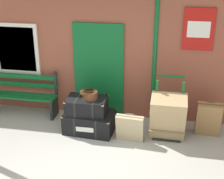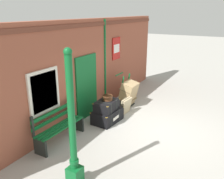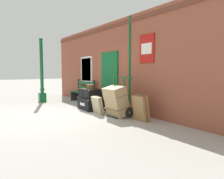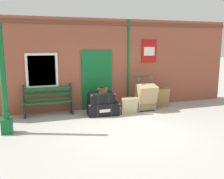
{
  "view_description": "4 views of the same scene",
  "coord_description": "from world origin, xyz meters",
  "px_view_note": "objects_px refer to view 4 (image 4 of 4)",
  "views": [
    {
      "loc": [
        1.37,
        -4.11,
        3.44
      ],
      "look_at": [
        0.23,
        1.9,
        0.86
      ],
      "focal_mm": 52.09,
      "sensor_mm": 36.0,
      "label": 1
    },
    {
      "loc": [
        -6.26,
        -1.99,
        3.44
      ],
      "look_at": [
        0.44,
        1.81,
        0.89
      ],
      "focal_mm": 38.29,
      "sensor_mm": 36.0,
      "label": 2
    },
    {
      "loc": [
        6.67,
        -2.05,
        1.4
      ],
      "look_at": [
        0.94,
        1.8,
        0.79
      ],
      "focal_mm": 34.52,
      "sensor_mm": 36.0,
      "label": 3
    },
    {
      "loc": [
        -2.33,
        -5.97,
        2.31
      ],
      "look_at": [
        0.23,
        1.91,
        0.77
      ],
      "focal_mm": 39.28,
      "sensor_mm": 36.0,
      "label": 4
    }
  ],
  "objects_px": {
    "lamp_post": "(4,93)",
    "suitcase_umber": "(129,106)",
    "round_hatbox": "(103,90)",
    "porters_trolley": "(144,102)",
    "suitcase_cream": "(162,97)",
    "large_brown_trunk": "(146,97)",
    "steamer_trunk_middle": "(101,98)",
    "platform_bench": "(49,102)",
    "steamer_trunk_base": "(103,108)"
  },
  "relations": [
    {
      "from": "lamp_post",
      "to": "suitcase_umber",
      "type": "xyz_separation_m",
      "value": [
        3.74,
        0.69,
        -0.79
      ]
    },
    {
      "from": "large_brown_trunk",
      "to": "round_hatbox",
      "type": "bearing_deg",
      "value": -179.01
    },
    {
      "from": "steamer_trunk_middle",
      "to": "suitcase_cream",
      "type": "xyz_separation_m",
      "value": [
        2.44,
        0.29,
        -0.22
      ]
    },
    {
      "from": "round_hatbox",
      "to": "suitcase_umber",
      "type": "height_order",
      "value": "round_hatbox"
    },
    {
      "from": "steamer_trunk_base",
      "to": "large_brown_trunk",
      "type": "xyz_separation_m",
      "value": [
        1.58,
        0.02,
        0.27
      ]
    },
    {
      "from": "platform_bench",
      "to": "suitcase_umber",
      "type": "bearing_deg",
      "value": -16.39
    },
    {
      "from": "lamp_post",
      "to": "suitcase_umber",
      "type": "distance_m",
      "value": 3.88
    },
    {
      "from": "steamer_trunk_base",
      "to": "steamer_trunk_middle",
      "type": "xyz_separation_m",
      "value": [
        -0.05,
        -0.0,
        0.37
      ]
    },
    {
      "from": "lamp_post",
      "to": "large_brown_trunk",
      "type": "bearing_deg",
      "value": 11.93
    },
    {
      "from": "lamp_post",
      "to": "round_hatbox",
      "type": "xyz_separation_m",
      "value": [
        2.88,
        0.91,
        -0.24
      ]
    },
    {
      "from": "lamp_post",
      "to": "round_hatbox",
      "type": "distance_m",
      "value": 3.03
    },
    {
      "from": "lamp_post",
      "to": "suitcase_umber",
      "type": "height_order",
      "value": "lamp_post"
    },
    {
      "from": "porters_trolley",
      "to": "suitcase_cream",
      "type": "bearing_deg",
      "value": 6.55
    },
    {
      "from": "porters_trolley",
      "to": "lamp_post",
      "type": "bearing_deg",
      "value": -165.96
    },
    {
      "from": "round_hatbox",
      "to": "lamp_post",
      "type": "bearing_deg",
      "value": -162.42
    },
    {
      "from": "round_hatbox",
      "to": "porters_trolley",
      "type": "bearing_deg",
      "value": 7.27
    },
    {
      "from": "steamer_trunk_middle",
      "to": "round_hatbox",
      "type": "relative_size",
      "value": 2.34
    },
    {
      "from": "steamer_trunk_base",
      "to": "steamer_trunk_middle",
      "type": "bearing_deg",
      "value": -177.86
    },
    {
      "from": "lamp_post",
      "to": "suitcase_umber",
      "type": "bearing_deg",
      "value": 10.49
    },
    {
      "from": "lamp_post",
      "to": "platform_bench",
      "type": "relative_size",
      "value": 1.78
    },
    {
      "from": "suitcase_cream",
      "to": "suitcase_umber",
      "type": "bearing_deg",
      "value": -161.32
    },
    {
      "from": "steamer_trunk_base",
      "to": "porters_trolley",
      "type": "relative_size",
      "value": 0.87
    },
    {
      "from": "lamp_post",
      "to": "platform_bench",
      "type": "bearing_deg",
      "value": 51.25
    },
    {
      "from": "large_brown_trunk",
      "to": "suitcase_umber",
      "type": "distance_m",
      "value": 0.78
    },
    {
      "from": "steamer_trunk_middle",
      "to": "suitcase_cream",
      "type": "height_order",
      "value": "steamer_trunk_middle"
    },
    {
      "from": "round_hatbox",
      "to": "steamer_trunk_middle",
      "type": "bearing_deg",
      "value": 178.82
    },
    {
      "from": "suitcase_umber",
      "to": "steamer_trunk_base",
      "type": "bearing_deg",
      "value": 165.47
    },
    {
      "from": "steamer_trunk_middle",
      "to": "suitcase_cream",
      "type": "bearing_deg",
      "value": 6.8
    },
    {
      "from": "steamer_trunk_base",
      "to": "lamp_post",
      "type": "bearing_deg",
      "value": -162.29
    },
    {
      "from": "platform_bench",
      "to": "steamer_trunk_base",
      "type": "xyz_separation_m",
      "value": [
        1.71,
        -0.53,
        -0.23
      ]
    },
    {
      "from": "platform_bench",
      "to": "suitcase_cream",
      "type": "height_order",
      "value": "platform_bench"
    },
    {
      "from": "round_hatbox",
      "to": "platform_bench",
      "type": "bearing_deg",
      "value": 162.69
    },
    {
      "from": "lamp_post",
      "to": "steamer_trunk_middle",
      "type": "relative_size",
      "value": 3.46
    },
    {
      "from": "platform_bench",
      "to": "suitcase_umber",
      "type": "xyz_separation_m",
      "value": [
        2.57,
        -0.76,
        -0.16
      ]
    },
    {
      "from": "steamer_trunk_base",
      "to": "suitcase_umber",
      "type": "height_order",
      "value": "suitcase_umber"
    },
    {
      "from": "round_hatbox",
      "to": "suitcase_cream",
      "type": "height_order",
      "value": "round_hatbox"
    },
    {
      "from": "lamp_post",
      "to": "suitcase_cream",
      "type": "distance_m",
      "value": 5.44
    },
    {
      "from": "suitcase_cream",
      "to": "large_brown_trunk",
      "type": "bearing_deg",
      "value": -161.75
    },
    {
      "from": "large_brown_trunk",
      "to": "suitcase_cream",
      "type": "xyz_separation_m",
      "value": [
        0.8,
        0.27,
        -0.12
      ]
    },
    {
      "from": "steamer_trunk_base",
      "to": "round_hatbox",
      "type": "distance_m",
      "value": 0.62
    },
    {
      "from": "large_brown_trunk",
      "to": "suitcase_umber",
      "type": "xyz_separation_m",
      "value": [
        -0.71,
        -0.25,
        -0.2
      ]
    },
    {
      "from": "lamp_post",
      "to": "large_brown_trunk",
      "type": "relative_size",
      "value": 2.96
    },
    {
      "from": "large_brown_trunk",
      "to": "lamp_post",
      "type": "bearing_deg",
      "value": -168.07
    },
    {
      "from": "suitcase_umber",
      "to": "suitcase_cream",
      "type": "relative_size",
      "value": 0.79
    },
    {
      "from": "round_hatbox",
      "to": "suitcase_cream",
      "type": "distance_m",
      "value": 2.44
    },
    {
      "from": "platform_bench",
      "to": "suitcase_cream",
      "type": "bearing_deg",
      "value": -3.41
    },
    {
      "from": "lamp_post",
      "to": "porters_trolley",
      "type": "bearing_deg",
      "value": 14.04
    },
    {
      "from": "porters_trolley",
      "to": "large_brown_trunk",
      "type": "relative_size",
      "value": 1.26
    },
    {
      "from": "lamp_post",
      "to": "large_brown_trunk",
      "type": "distance_m",
      "value": 4.59
    },
    {
      "from": "steamer_trunk_middle",
      "to": "suitcase_cream",
      "type": "relative_size",
      "value": 1.11
    }
  ]
}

